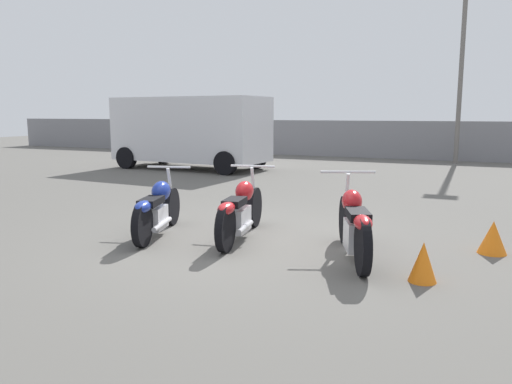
{
  "coord_description": "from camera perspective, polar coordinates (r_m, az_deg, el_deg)",
  "views": [
    {
      "loc": [
        2.94,
        -6.2,
        1.78
      ],
      "look_at": [
        0.0,
        0.32,
        0.65
      ],
      "focal_mm": 35.0,
      "sensor_mm": 36.0,
      "label": 1
    }
  ],
  "objects": [
    {
      "name": "ground_plane",
      "position": [
        7.09,
        -1.08,
        -5.57
      ],
      "size": [
        60.0,
        60.0,
        0.0
      ],
      "primitive_type": "plane",
      "color": "#5B5954"
    },
    {
      "name": "light_pole_left",
      "position": [
        19.43,
        22.52,
        14.79
      ],
      "size": [
        0.7,
        0.35,
        6.61
      ],
      "color": "slate",
      "rests_on": "ground_plane"
    },
    {
      "name": "traffic_cone_far",
      "position": [
        7.08,
        25.44,
        -4.7
      ],
      "size": [
        0.36,
        0.36,
        0.43
      ],
      "color": "orange",
      "rests_on": "ground_plane"
    },
    {
      "name": "motorcycle_slot_0",
      "position": [
        7.43,
        -11.22,
        -1.85
      ],
      "size": [
        0.85,
        1.9,
        0.97
      ],
      "rotation": [
        0.0,
        0.0,
        0.3
      ],
      "color": "black",
      "rests_on": "ground_plane"
    },
    {
      "name": "motorcycle_slot_2",
      "position": [
        6.26,
        11.15,
        -3.69
      ],
      "size": [
        1.0,
        1.95,
        1.02
      ],
      "rotation": [
        0.0,
        0.0,
        0.38
      ],
      "color": "black",
      "rests_on": "ground_plane"
    },
    {
      "name": "parked_van",
      "position": [
        16.27,
        -7.48,
        7.08
      ],
      "size": [
        5.06,
        2.38,
        2.28
      ],
      "rotation": [
        0.0,
        0.0,
        -1.63
      ],
      "color": "silver",
      "rests_on": "ground_plane"
    },
    {
      "name": "fence_back",
      "position": [
        20.39,
        16.01,
        5.73
      ],
      "size": [
        40.0,
        0.04,
        1.49
      ],
      "color": "gray",
      "rests_on": "ground_plane"
    },
    {
      "name": "motorcycle_slot_1",
      "position": [
        7.1,
        -1.8,
        -2.16
      ],
      "size": [
        0.72,
        2.12,
        0.99
      ],
      "rotation": [
        0.0,
        0.0,
        0.18
      ],
      "color": "black",
      "rests_on": "ground_plane"
    },
    {
      "name": "traffic_cone_near",
      "position": [
        5.64,
        18.55,
        -7.59
      ],
      "size": [
        0.3,
        0.3,
        0.44
      ],
      "color": "orange",
      "rests_on": "ground_plane"
    }
  ]
}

